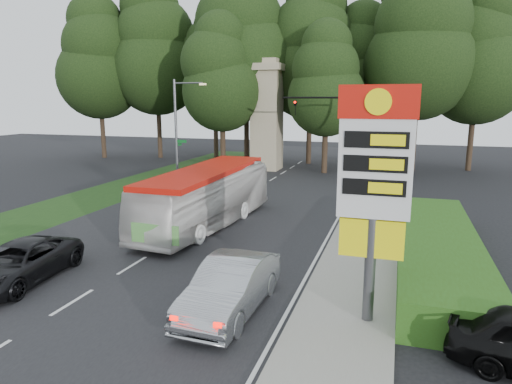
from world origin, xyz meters
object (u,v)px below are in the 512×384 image
(monument, at_px, (267,114))
(suv_charcoal, at_px, (19,263))
(traffic_signal_mast, at_px, (343,124))
(transit_bus, at_px, (207,198))
(sedan_silver, at_px, (231,286))
(gas_station_pylon, at_px, (375,174))
(streetlight_signs, at_px, (178,125))

(monument, bearing_deg, suv_charcoal, -91.99)
(traffic_signal_mast, bearing_deg, transit_bus, -110.66)
(sedan_silver, bearing_deg, traffic_signal_mast, 90.40)
(gas_station_pylon, bearing_deg, suv_charcoal, -177.27)
(sedan_silver, distance_m, suv_charcoal, 8.10)
(streetlight_signs, bearing_deg, sedan_silver, -59.49)
(monument, bearing_deg, transit_bus, -82.78)
(gas_station_pylon, relative_size, sedan_silver, 1.37)
(transit_bus, height_order, sedan_silver, transit_bus)
(traffic_signal_mast, xyz_separation_m, transit_bus, (-5.18, -13.74, -3.17))
(streetlight_signs, bearing_deg, traffic_signal_mast, 8.92)
(monument, height_order, transit_bus, monument)
(sedan_silver, height_order, suv_charcoal, sedan_silver)
(traffic_signal_mast, bearing_deg, sedan_silver, -91.47)
(transit_bus, xyz_separation_m, suv_charcoal, (-3.50, -8.84, -0.79))
(streetlight_signs, distance_m, monument, 9.44)
(gas_station_pylon, xyz_separation_m, streetlight_signs, (-16.19, 20.01, -0.01))
(monument, bearing_deg, sedan_silver, -76.01)
(traffic_signal_mast, xyz_separation_m, monument, (-7.68, 6.00, 0.43))
(gas_station_pylon, relative_size, suv_charcoal, 1.34)
(sedan_silver, bearing_deg, gas_station_pylon, 8.92)
(streetlight_signs, distance_m, suv_charcoal, 21.31)
(streetlight_signs, xyz_separation_m, sedan_silver, (12.09, -20.52, -3.62))
(streetlight_signs, height_order, suv_charcoal, streetlight_signs)
(traffic_signal_mast, relative_size, monument, 0.72)
(gas_station_pylon, bearing_deg, transit_bus, 136.48)
(monument, xyz_separation_m, sedan_silver, (7.10, -28.51, -4.28))
(sedan_silver, bearing_deg, suv_charcoal, -177.60)
(monument, bearing_deg, traffic_signal_mast, -38.00)
(traffic_signal_mast, bearing_deg, monument, 142.00)
(sedan_silver, bearing_deg, streetlight_signs, 122.38)
(gas_station_pylon, height_order, suv_charcoal, gas_station_pylon)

